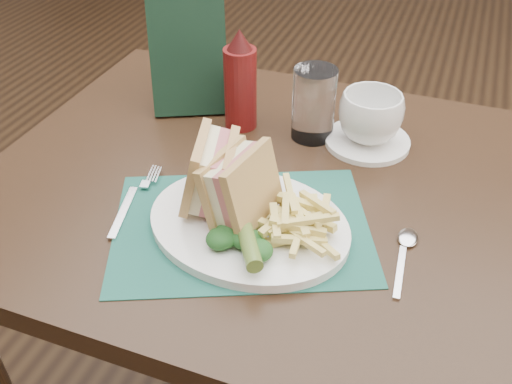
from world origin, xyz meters
TOP-DOWN VIEW (x-y plane):
  - floor at (0.00, 0.00)m, footprint 7.00×7.00m
  - table_main at (0.00, -0.50)m, footprint 0.90×0.75m
  - placemat at (0.01, -0.63)m, footprint 0.45×0.39m
  - plate at (0.03, -0.63)m, footprint 0.33×0.28m
  - sandwich_half_a at (-0.06, -0.61)m, footprint 0.11×0.13m
  - sandwich_half_b at (-0.01, -0.62)m, footprint 0.10×0.12m
  - kale_garnish at (0.03, -0.69)m, footprint 0.11×0.08m
  - pickle_spear at (0.04, -0.68)m, footprint 0.08×0.11m
  - fries_pile at (0.10, -0.62)m, footprint 0.18×0.20m
  - fork at (-0.16, -0.63)m, footprint 0.08×0.17m
  - spoon at (0.25, -0.61)m, footprint 0.04×0.15m
  - saucer at (0.14, -0.34)m, footprint 0.19×0.19m
  - coffee_cup at (0.14, -0.34)m, footprint 0.16×0.16m
  - drinking_glass at (0.04, -0.35)m, footprint 0.10×0.10m
  - ketchup_bottle at (-0.09, -0.36)m, footprint 0.07×0.07m
  - check_presenter at (-0.21, -0.33)m, footprint 0.16×0.14m

SIDE VIEW (x-z plane):
  - floor at x=0.00m, z-range 0.00..0.00m
  - table_main at x=0.00m, z-range 0.00..0.75m
  - placemat at x=0.01m, z-range 0.75..0.75m
  - spoon at x=0.25m, z-range 0.75..0.76m
  - saucer at x=0.14m, z-range 0.75..0.76m
  - fork at x=-0.16m, z-range 0.75..0.76m
  - plate at x=0.03m, z-range 0.75..0.77m
  - kale_garnish at x=0.03m, z-range 0.77..0.79m
  - pickle_spear at x=0.04m, z-range 0.78..0.80m
  - fries_pile at x=0.10m, z-range 0.77..0.82m
  - coffee_cup at x=0.14m, z-range 0.76..0.85m
  - drinking_glass at x=0.04m, z-range 0.75..0.88m
  - sandwich_half_b at x=-0.01m, z-range 0.77..0.88m
  - sandwich_half_a at x=-0.06m, z-range 0.77..0.88m
  - ketchup_bottle at x=-0.09m, z-range 0.75..0.94m
  - check_presenter at x=-0.21m, z-range 0.75..0.97m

